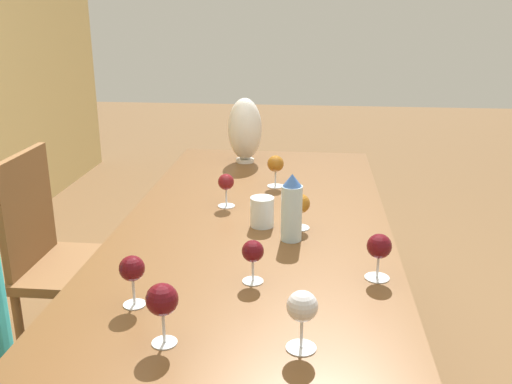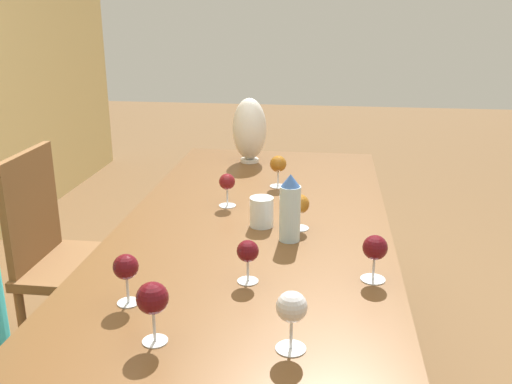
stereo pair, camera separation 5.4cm
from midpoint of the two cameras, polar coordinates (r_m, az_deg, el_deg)
dining_table at (r=1.92m, az=-1.29°, el=-6.37°), size 2.28×0.93×0.75m
water_bottle at (r=1.82m, az=2.74°, el=-1.64°), size 0.07×0.07×0.22m
water_tumbler at (r=1.95m, az=-0.17°, el=-2.00°), size 0.08×0.08×0.10m
vase at (r=2.73m, az=-1.69°, el=6.27°), size 0.16×0.16×0.31m
wine_glass_0 at (r=2.13m, az=-3.74°, el=0.87°), size 0.06×0.06×0.13m
wine_glass_1 at (r=2.36m, az=1.31°, el=2.74°), size 0.07×0.07×0.13m
wine_glass_2 at (r=1.30m, az=-10.58°, el=-10.65°), size 0.07×0.07×0.15m
wine_glass_3 at (r=1.55m, az=-1.32°, el=-6.09°), size 0.06×0.06×0.12m
wine_glass_4 at (r=1.26m, az=3.39°, el=-11.53°), size 0.07×0.07×0.14m
wine_glass_5 at (r=1.92m, az=3.64°, el=-1.28°), size 0.07×0.07×0.12m
wine_glass_6 at (r=1.47m, az=-13.33°, el=-7.59°), size 0.07×0.07×0.14m
wine_glass_7 at (r=1.60m, az=11.27°, el=-5.48°), size 0.07×0.07×0.13m
chair_far at (r=2.50m, az=-19.42°, el=-5.98°), size 0.44×0.44×0.92m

